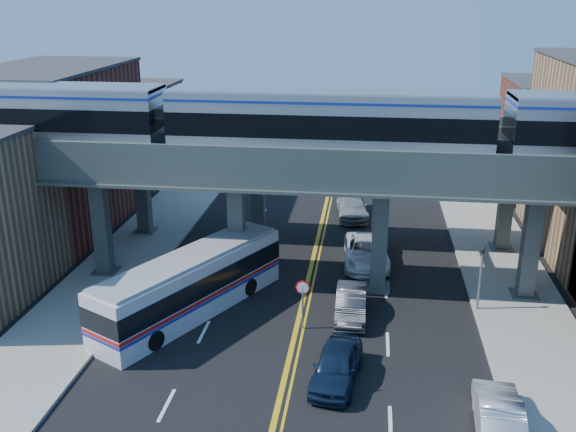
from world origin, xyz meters
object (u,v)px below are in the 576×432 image
(traffic_signal, at_px, (481,271))
(transit_bus, at_px, (191,285))
(car_lane_a, at_px, (337,365))
(car_lane_d, at_px, (352,206))
(stop_sign, at_px, (303,297))
(car_lane_b, at_px, (351,304))
(transit_train, at_px, (328,122))
(car_lane_c, at_px, (366,252))
(car_parked_curb, at_px, (499,415))

(traffic_signal, distance_m, transit_bus, 14.97)
(car_lane_a, relative_size, car_lane_d, 0.86)
(stop_sign, xyz_separation_m, car_lane_d, (1.83, 17.39, -0.99))
(car_lane_a, xyz_separation_m, car_lane_b, (0.39, 5.95, -0.05))
(transit_train, height_order, car_lane_c, transit_train)
(traffic_signal, relative_size, car_lane_b, 0.93)
(transit_bus, xyz_separation_m, car_lane_c, (8.94, 7.49, -0.77))
(car_lane_b, xyz_separation_m, car_lane_d, (-0.50, 15.80, 0.05))
(traffic_signal, relative_size, car_lane_c, 0.71)
(transit_bus, distance_m, car_lane_c, 11.68)
(car_lane_b, bearing_deg, car_parked_curb, -56.46)
(traffic_signal, bearing_deg, car_parked_curb, -94.00)
(transit_bus, relative_size, car_lane_b, 2.66)
(transit_bus, bearing_deg, car_lane_d, 2.74)
(stop_sign, xyz_separation_m, traffic_signal, (8.90, 3.00, 0.54))
(stop_sign, xyz_separation_m, car_lane_a, (1.94, -4.36, -0.99))
(car_lane_b, bearing_deg, car_lane_a, -94.51)
(car_lane_a, bearing_deg, car_lane_c, 92.85)
(transit_bus, bearing_deg, car_lane_a, -96.27)
(traffic_signal, distance_m, car_lane_d, 16.11)
(car_lane_b, relative_size, car_lane_c, 0.76)
(car_parked_curb, bearing_deg, transit_bus, -25.76)
(car_parked_curb, bearing_deg, transit_train, -54.36)
(traffic_signal, distance_m, car_parked_curb, 10.16)
(car_lane_c, bearing_deg, car_lane_d, 94.79)
(traffic_signal, distance_m, car_lane_a, 10.25)
(stop_sign, relative_size, car_parked_curb, 0.56)
(stop_sign, relative_size, car_lane_a, 0.58)
(transit_train, bearing_deg, stop_sign, -98.41)
(car_lane_a, relative_size, car_lane_b, 1.03)
(transit_train, height_order, transit_bus, transit_train)
(transit_bus, bearing_deg, transit_train, -30.93)
(car_lane_d, distance_m, car_parked_curb, 25.23)
(car_lane_c, bearing_deg, car_lane_a, -97.68)
(transit_bus, distance_m, car_parked_curb, 16.25)
(car_lane_c, bearing_deg, traffic_signal, -45.83)
(traffic_signal, xyz_separation_m, transit_bus, (-14.82, -2.01, -0.73))
(car_lane_c, distance_m, car_parked_curb, 16.34)
(transit_bus, height_order, car_parked_curb, transit_bus)
(traffic_signal, relative_size, car_lane_d, 0.77)
(car_lane_a, bearing_deg, transit_train, 104.97)
(transit_train, bearing_deg, car_parked_curb, -58.18)
(car_lane_a, height_order, car_lane_b, car_lane_a)
(car_lane_a, bearing_deg, car_lane_d, 97.97)
(car_lane_b, height_order, car_parked_curb, car_parked_curb)
(traffic_signal, height_order, car_lane_a, traffic_signal)
(car_lane_b, distance_m, car_lane_d, 15.81)
(car_lane_a, relative_size, car_lane_c, 0.79)
(car_lane_b, distance_m, car_lane_c, 6.92)
(traffic_signal, relative_size, car_parked_curb, 0.87)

